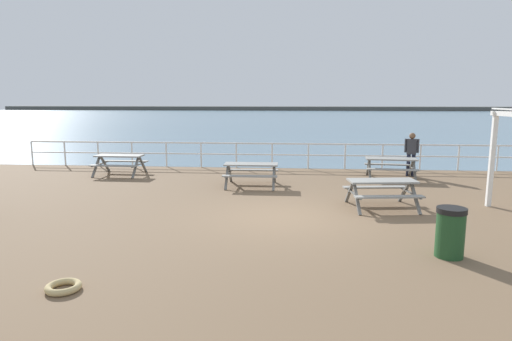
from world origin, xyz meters
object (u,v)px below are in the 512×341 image
object	(u,v)px
picnic_table_near_right	(382,187)
picnic_table_mid_centre	(391,163)
picnic_table_far_right	(119,160)
visitor	(411,152)
litter_bin	(450,232)
picnic_table_far_left	(251,169)

from	to	relation	value
picnic_table_near_right	picnic_table_mid_centre	distance (m)	4.60
picnic_table_mid_centre	picnic_table_far_right	bearing A→B (deg)	-175.11
picnic_table_near_right	picnic_table_mid_centre	xyz separation A→B (m)	(1.18, 4.45, 0.00)
picnic_table_far_right	visitor	bearing A→B (deg)	4.01
picnic_table_far_right	litter_bin	world-z (taller)	litter_bin
picnic_table_mid_centre	litter_bin	distance (m)	8.17
picnic_table_mid_centre	picnic_table_far_left	world-z (taller)	same
picnic_table_mid_centre	picnic_table_far_right	xyz separation A→B (m)	(-10.32, 0.01, 0.00)
visitor	picnic_table_far_right	bearing A→B (deg)	-69.21
picnic_table_mid_centre	picnic_table_far_right	world-z (taller)	same
picnic_table_far_right	visitor	xyz separation A→B (m)	(11.21, 0.65, 0.36)
picnic_table_far_left	picnic_table_far_right	distance (m)	5.60
picnic_table_far_left	litter_bin	xyz separation A→B (m)	(4.38, -6.38, -0.10)
picnic_table_far_left	litter_bin	size ratio (longest dim) A/B	1.92
picnic_table_mid_centre	picnic_table_far_left	size ratio (longest dim) A/B	1.06
picnic_table_near_right	visitor	size ratio (longest dim) A/B	1.19
picnic_table_far_right	picnic_table_far_left	bearing A→B (deg)	-17.76
picnic_table_near_right	picnic_table_mid_centre	bearing A→B (deg)	67.98
picnic_table_mid_centre	picnic_table_far_right	distance (m)	10.32
picnic_table_mid_centre	picnic_table_far_left	distance (m)	5.30
picnic_table_far_right	litter_bin	bearing A→B (deg)	-39.40
picnic_table_far_left	picnic_table_far_right	world-z (taller)	same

